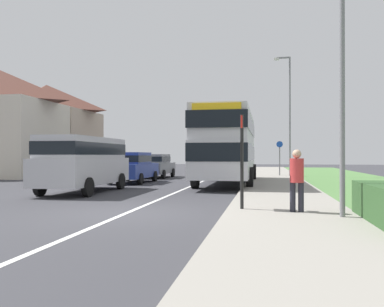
% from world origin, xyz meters
% --- Properties ---
extents(ground_plane, '(120.00, 120.00, 0.00)m').
position_xyz_m(ground_plane, '(0.00, 0.00, 0.00)').
color(ground_plane, '#38383D').
extents(lane_marking_centre, '(0.14, 60.00, 0.01)m').
position_xyz_m(lane_marking_centre, '(0.00, 8.00, 0.00)').
color(lane_marking_centre, silver).
rests_on(lane_marking_centre, ground_plane).
extents(pavement_near_side, '(3.20, 68.00, 0.12)m').
position_xyz_m(pavement_near_side, '(4.20, 6.00, 0.06)').
color(pavement_near_side, gray).
rests_on(pavement_near_side, ground_plane).
extents(double_decker_bus, '(2.80, 10.22, 3.70)m').
position_xyz_m(double_decker_bus, '(1.67, 11.10, 2.14)').
color(double_decker_bus, '#BCBCC1').
rests_on(double_decker_bus, ground_plane).
extents(parked_van_silver, '(2.11, 5.56, 2.26)m').
position_xyz_m(parked_van_silver, '(-3.74, 5.50, 1.34)').
color(parked_van_silver, '#B7B7BC').
rests_on(parked_van_silver, ground_plane).
extents(parked_car_blue, '(1.88, 4.49, 1.69)m').
position_xyz_m(parked_car_blue, '(-3.62, 11.42, 0.93)').
color(parked_car_blue, navy).
rests_on(parked_car_blue, ground_plane).
extents(parked_car_grey, '(1.98, 4.39, 1.60)m').
position_xyz_m(parked_car_grey, '(-3.74, 16.56, 0.89)').
color(parked_car_grey, slate).
rests_on(parked_car_grey, ground_plane).
extents(pedestrian_at_stop, '(0.34, 0.34, 1.67)m').
position_xyz_m(pedestrian_at_stop, '(4.38, 0.18, 0.98)').
color(pedestrian_at_stop, '#23232D').
rests_on(pedestrian_at_stop, ground_plane).
extents(bus_stop_sign, '(0.09, 0.52, 2.60)m').
position_xyz_m(bus_stop_sign, '(3.00, 0.54, 1.54)').
color(bus_stop_sign, black).
rests_on(bus_stop_sign, ground_plane).
extents(cycle_route_sign, '(0.44, 0.08, 2.52)m').
position_xyz_m(cycle_route_sign, '(4.61, 18.96, 1.43)').
color(cycle_route_sign, slate).
rests_on(cycle_route_sign, ground_plane).
extents(street_lamp_near, '(1.14, 0.20, 8.19)m').
position_xyz_m(street_lamp_near, '(5.25, -0.46, 4.65)').
color(street_lamp_near, slate).
rests_on(street_lamp_near, ground_plane).
extents(street_lamp_mid, '(1.14, 0.20, 8.34)m').
position_xyz_m(street_lamp_mid, '(5.20, 18.63, 4.73)').
color(street_lamp_mid, slate).
rests_on(street_lamp_mid, ground_plane).
extents(house_terrace_far_side, '(7.89, 13.10, 7.69)m').
position_xyz_m(house_terrace_far_side, '(-15.20, 19.25, 3.84)').
color(house_terrace_far_side, beige).
rests_on(house_terrace_far_side, ground_plane).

